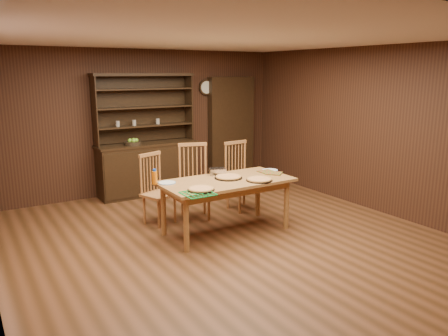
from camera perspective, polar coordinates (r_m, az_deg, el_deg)
floor at (r=5.87m, az=0.53°, el=-9.52°), size 6.00×6.00×0.00m
room_shell at (r=5.48m, az=0.56°, el=5.97°), size 6.00×6.00×6.00m
china_hutch at (r=8.07m, az=-9.95°, el=0.82°), size 1.84×0.52×2.17m
doorway at (r=8.98m, az=0.94°, el=5.12°), size 1.00×0.18×2.10m
wall_clock at (r=8.68m, az=-2.36°, el=10.48°), size 0.30×0.05×0.30m
dining_table at (r=6.00m, az=0.29°, el=-2.36°), size 1.80×0.90×0.75m
chair_left at (r=6.49m, az=-8.96°, el=-2.36°), size 0.54×0.53×1.04m
chair_center at (r=6.68m, az=-3.94°, el=-1.34°), size 0.58×0.57×1.14m
chair_right at (r=7.09m, az=1.97°, el=-0.69°), size 0.48×0.46×1.10m
pizza_left at (r=5.45m, az=-3.02°, el=-2.76°), size 0.34×0.34×0.04m
pizza_right at (r=5.94m, az=4.63°, el=-1.50°), size 0.36×0.36×0.04m
pizza_center at (r=6.06m, az=0.57°, el=-1.19°), size 0.39×0.39×0.04m
cooling_rack at (r=5.30m, az=-3.43°, el=-3.32°), size 0.45×0.45×0.02m
plate_left at (r=5.83m, az=-7.45°, el=-1.92°), size 0.24×0.24×0.02m
plate_right at (r=6.55m, az=6.02°, el=-0.30°), size 0.24×0.24×0.02m
foil_dish at (r=6.27m, az=-0.85°, el=-0.46°), size 0.28×0.24×0.09m
juice_bottle at (r=5.80m, az=-9.05°, el=-1.19°), size 0.07×0.07×0.20m
pot_holder_a at (r=6.37m, az=6.55°, el=-0.69°), size 0.30×0.30×0.02m
pot_holder_b at (r=6.46m, az=5.61°, el=-0.48°), size 0.22×0.22×0.02m
fruit_bowl at (r=7.84m, az=-11.82°, el=3.28°), size 0.30×0.30×0.12m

